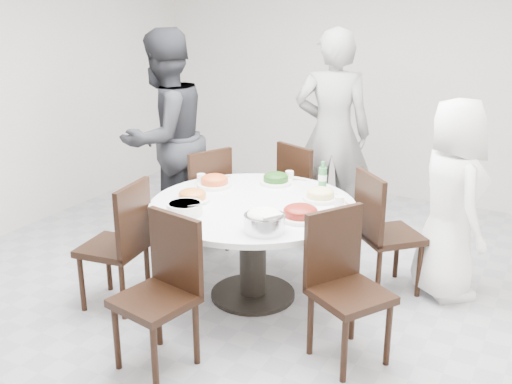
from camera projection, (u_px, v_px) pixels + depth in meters
The scene contains 22 objects.
floor at pixel (282, 314), 4.30m from camera, with size 6.00×6.00×0.01m, color #A5A5A9.
wall_back at pixel (408, 72), 6.36m from camera, with size 6.00×0.01×2.80m, color silver.
dining_table at pixel (253, 250), 4.45m from camera, with size 1.50×1.50×0.75m, color white.
chair_ne at pixel (390, 233), 4.52m from camera, with size 0.42×0.42×0.95m, color black.
chair_n at pixel (309, 194), 5.40m from camera, with size 0.42×0.42×0.95m, color black.
chair_nw at pixel (199, 199), 5.26m from camera, with size 0.42×0.42×0.95m, color black.
chair_sw at pixel (113, 245), 4.31m from camera, with size 0.42×0.42×0.95m, color black.
chair_s at pixel (154, 297), 3.57m from camera, with size 0.42×0.42×0.95m, color black.
chair_se at pixel (351, 291), 3.63m from camera, with size 0.42×0.42×0.95m, color black.
diner_right at pixel (451, 200), 4.39m from camera, with size 0.74×0.48×1.51m, color white.
diner_middle at pixel (332, 134), 5.52m from camera, with size 0.70×0.46×1.92m, color black.
diner_left at pixel (165, 138), 5.35m from camera, with size 0.93×0.73×1.92m, color black.
dish_greens at pixel (276, 180), 4.76m from camera, with size 0.25×0.25×0.07m, color white.
dish_pale at pixel (320, 196), 4.38m from camera, with size 0.26×0.26×0.07m, color white.
dish_orange at pixel (214, 182), 4.69m from camera, with size 0.27×0.27×0.07m, color white.
dish_redbrown at pixel (300, 214), 4.02m from camera, with size 0.30×0.30×0.07m, color white.
dish_tofu at pixel (192, 197), 4.35m from camera, with size 0.26×0.26×0.07m, color white.
rice_bowl at pixel (264, 223), 3.80m from camera, with size 0.26×0.26×0.11m, color silver.
soup_bowl at pixel (185, 208), 4.12m from camera, with size 0.25×0.25×0.08m, color white.
beverage_bottle at pixel (323, 176), 4.60m from camera, with size 0.06×0.06×0.22m, color #337F41.
tea_cups at pixel (288, 174), 4.88m from camera, with size 0.07×0.07×0.08m, color white.
chopsticks at pixel (291, 180), 4.85m from camera, with size 0.24×0.04×0.01m, color tan, non-canonical shape.
Camera 1 is at (1.64, -3.43, 2.20)m, focal length 42.00 mm.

